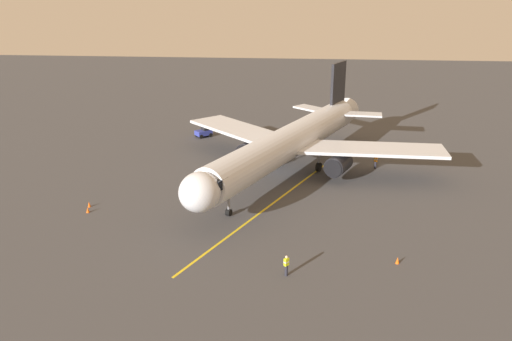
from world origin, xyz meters
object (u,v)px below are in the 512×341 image
at_px(airplane, 290,142).
at_px(ground_crew_marshaller, 286,265).
at_px(tug_near_nose, 204,132).
at_px(ground_crew_wing_walker, 376,162).
at_px(safety_cone_wing_port, 398,260).
at_px(safety_cone_nose_right, 88,210).
at_px(safety_cone_nose_left, 89,204).

relative_size(airplane, ground_crew_marshaller, 22.42).
bearing_deg(tug_near_nose, airplane, 130.80).
relative_size(ground_crew_wing_walker, tug_near_nose, 0.63).
bearing_deg(ground_crew_marshaller, safety_cone_wing_port, -162.57).
height_order(ground_crew_marshaller, ground_crew_wing_walker, same).
bearing_deg(ground_crew_wing_walker, safety_cone_nose_right, 29.02).
bearing_deg(ground_crew_wing_walker, airplane, 17.36).
bearing_deg(tug_near_nose, ground_crew_marshaller, 109.92).
relative_size(safety_cone_nose_left, safety_cone_wing_port, 1.00).
relative_size(airplane, safety_cone_nose_left, 69.70).
bearing_deg(airplane, ground_crew_marshaller, 91.65).
bearing_deg(tug_near_nose, safety_cone_nose_right, 78.32).
xyz_separation_m(airplane, safety_cone_wing_port, (-9.51, 20.63, -3.73)).
relative_size(ground_crew_marshaller, tug_near_nose, 0.63).
relative_size(airplane, tug_near_nose, 14.11).
bearing_deg(safety_cone_nose_right, ground_crew_marshaller, 153.33).
distance_m(tug_near_nose, safety_cone_nose_left, 28.25).
xyz_separation_m(ground_crew_marshaller, safety_cone_nose_left, (20.53, -11.48, -0.61)).
distance_m(airplane, safety_cone_nose_right, 23.84).
height_order(ground_crew_marshaller, tug_near_nose, ground_crew_marshaller).
xyz_separation_m(safety_cone_nose_right, safety_cone_wing_port, (-28.94, 7.33, 0.00)).
xyz_separation_m(airplane, ground_crew_wing_walker, (-10.43, -3.26, -3.12)).
bearing_deg(tug_near_nose, ground_crew_wing_walker, 152.71).
height_order(airplane, ground_crew_wing_walker, airplane).
bearing_deg(safety_cone_nose_left, safety_cone_wing_port, 163.49).
height_order(ground_crew_marshaller, safety_cone_nose_right, ground_crew_marshaller).
bearing_deg(safety_cone_wing_port, airplane, -65.25).
relative_size(safety_cone_nose_right, safety_cone_wing_port, 1.00).
bearing_deg(safety_cone_nose_right, tug_near_nose, -101.68).
bearing_deg(ground_crew_marshaller, airplane, -88.35).
height_order(airplane, ground_crew_marshaller, airplane).
height_order(ground_crew_wing_walker, safety_cone_nose_left, ground_crew_wing_walker).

